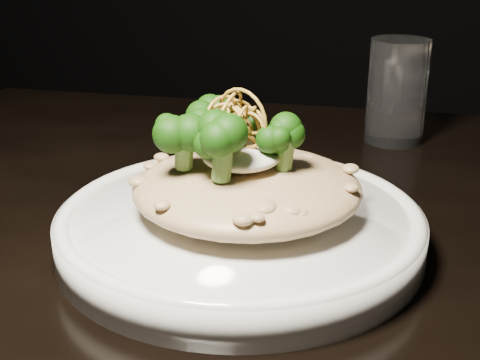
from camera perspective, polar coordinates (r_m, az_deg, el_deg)
name	(u,v)px	position (r m, az deg, el deg)	size (l,w,h in m)	color
table	(355,329)	(0.58, 9.77, -12.44)	(1.10, 0.80, 0.75)	black
plate	(240,229)	(0.51, 0.00, -4.23)	(0.28, 0.28, 0.03)	silver
risotto	(247,187)	(0.50, 0.62, -0.64)	(0.17, 0.17, 0.04)	brown
broccoli	(232,138)	(0.49, -0.68, 3.58)	(0.11, 0.11, 0.04)	black
cheese	(241,156)	(0.49, 0.12, 2.04)	(0.06, 0.06, 0.02)	silver
shallots	(236,121)	(0.49, -0.37, 5.02)	(0.05, 0.05, 0.03)	brown
drinking_glass	(397,91)	(0.77, 13.25, 7.37)	(0.07, 0.07, 0.12)	silver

